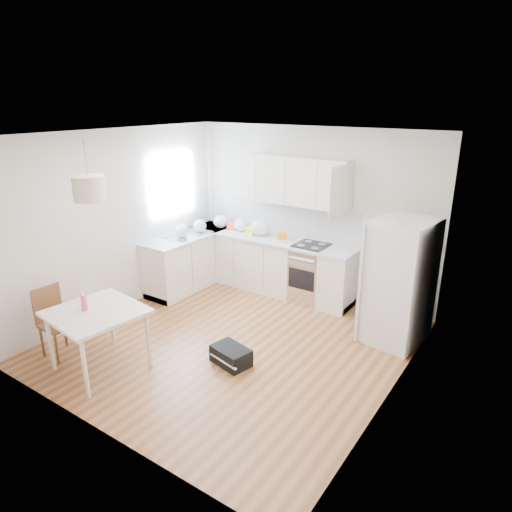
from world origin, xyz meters
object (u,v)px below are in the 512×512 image
at_px(refrigerator, 400,282).
at_px(dining_chair, 58,323).
at_px(dining_table, 96,317).
at_px(gym_bag, 231,356).

relative_size(refrigerator, dining_chair, 1.87).
height_order(refrigerator, dining_table, refrigerator).
xyz_separation_m(refrigerator, dining_chair, (-3.37, -2.77, -0.39)).
bearing_deg(dining_chair, dining_table, 8.28).
distance_m(dining_table, dining_chair, 0.72).
distance_m(refrigerator, dining_chair, 4.38).
bearing_deg(refrigerator, dining_chair, -133.13).
relative_size(dining_table, gym_bag, 2.29).
bearing_deg(dining_chair, gym_bag, 29.63).
relative_size(refrigerator, dining_table, 1.53).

